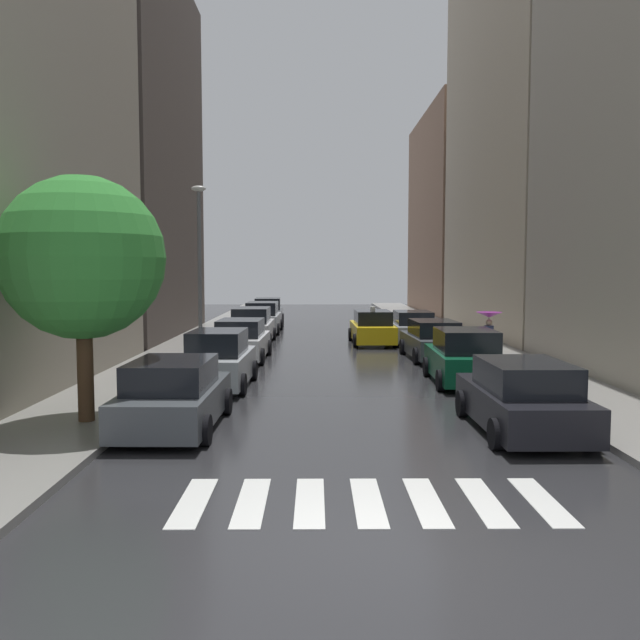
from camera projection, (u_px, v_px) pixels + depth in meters
name	position (u px, v px, depth m)	size (l,w,h in m)	color
ground_plane	(332.00, 343.00, 32.35)	(28.00, 72.00, 0.04)	#29292C
sidewalk_left	(200.00, 341.00, 32.29)	(3.00, 72.00, 0.15)	gray
sidewalk_right	(464.00, 341.00, 32.38)	(3.00, 72.00, 0.15)	gray
crosswalk_stripes	(368.00, 501.00, 10.19)	(5.85, 2.20, 0.01)	silver
building_left_mid	(122.00, 152.00, 34.73)	(6.00, 14.63, 19.51)	#564C47
building_right_mid	(533.00, 99.00, 35.71)	(6.00, 17.24, 25.62)	#B2A38C
building_right_far	(459.00, 215.00, 53.96)	(6.00, 17.06, 16.19)	#8C6B56
parked_car_left_nearest	(174.00, 396.00, 14.80)	(2.18, 4.47, 1.59)	#474C51
parked_car_left_second	(219.00, 361.00, 20.01)	(2.08, 4.14, 1.76)	#B2B7BF
parked_car_left_third	(241.00, 341.00, 26.14)	(2.20, 4.37, 1.63)	silver
parked_car_left_fourth	(252.00, 327.00, 32.00)	(2.12, 4.67, 1.76)	silver
parked_car_left_fifth	(263.00, 318.00, 37.60)	(2.13, 4.74, 1.76)	#B2B7BF
parked_car_left_sixth	(268.00, 312.00, 42.87)	(2.17, 4.77, 1.76)	#474C51
parked_car_right_nearest	(522.00, 398.00, 14.51)	(2.17, 4.53, 1.60)	black
parked_car_right_second	(465.00, 358.00, 20.73)	(2.23, 4.24, 1.73)	#0C4C2D
parked_car_right_third	(433.00, 341.00, 26.42)	(2.22, 4.64, 1.57)	#474C51
parked_car_right_fourth	(412.00, 328.00, 32.19)	(2.14, 4.29, 1.58)	#B2B7BF
taxi_midroad	(372.00, 328.00, 31.84)	(2.14, 4.60, 1.81)	yellow
pedestrian_foreground	(489.00, 326.00, 24.43)	(0.96, 0.96, 1.87)	gray
street_tree_left	(82.00, 258.00, 14.73)	(3.67, 3.67, 5.54)	#513823
lamp_post_left	(199.00, 257.00, 26.89)	(0.60, 0.28, 6.84)	#595B60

